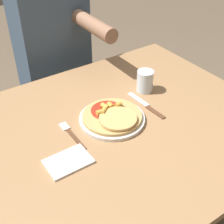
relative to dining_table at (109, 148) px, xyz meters
The scene contains 8 objects.
dining_table is the anchor object (origin of this frame).
plate 0.12m from the dining_table, 44.74° to the left, with size 0.26×0.26×0.01m.
pizza 0.13m from the dining_table, 41.51° to the left, with size 0.23×0.23×0.04m.
fork 0.17m from the dining_table, 157.04° to the left, with size 0.03×0.18×0.00m.
knife 0.24m from the dining_table, 10.23° to the left, with size 0.03×0.22×0.00m.
drinking_glass 0.34m from the dining_table, 25.98° to the left, with size 0.07×0.07×0.10m.
napkin 0.24m from the dining_table, 162.39° to the right, with size 0.15×0.10×0.01m.
person_diner 0.72m from the dining_table, 81.06° to the left, with size 0.36×0.52×1.27m.
Camera 1 is at (-0.49, -0.75, 1.50)m, focal length 50.00 mm.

